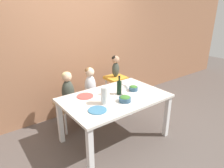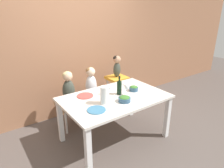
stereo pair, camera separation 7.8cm
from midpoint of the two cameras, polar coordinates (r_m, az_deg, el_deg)
name	(u,v)px [view 1 (the left image)]	position (r m, az deg, el deg)	size (l,w,h in m)	color
ground_plane	(115,138)	(3.37, 0.11, -15.14)	(14.00, 14.00, 0.00)	#564C47
wall_back	(74,44)	(3.83, -11.31, 11.02)	(10.00, 0.06, 2.70)	#9E6B4C
dining_table	(115,102)	(3.03, 0.11, -5.22)	(1.55, 1.00, 0.74)	silver
chair_far_left	(69,107)	(3.53, -12.72, -6.38)	(0.42, 0.42, 0.47)	silver
chair_far_center	(91,100)	(3.70, -6.67, -4.64)	(0.42, 0.42, 0.47)	silver
chair_right_highchair	(116,84)	(3.92, 0.45, -0.07)	(0.36, 0.36, 0.73)	silver
person_child_left	(68,87)	(3.38, -13.21, -0.87)	(0.21, 0.18, 0.55)	#3D4238
person_child_center	(90,82)	(3.56, -6.92, 0.66)	(0.21, 0.18, 0.55)	silver
person_baby_right	(116,64)	(3.80, 0.45, 5.62)	(0.15, 0.15, 0.42)	#3D4238
wine_bottle	(119,87)	(3.04, 1.33, -0.91)	(0.07, 0.07, 0.29)	black
paper_towel_roll	(105,95)	(2.74, -2.80, -3.20)	(0.12, 0.12, 0.25)	white
wine_glass_near	(127,87)	(3.02, 3.51, -0.91)	(0.08, 0.08, 0.17)	white
wine_glass_far	(108,87)	(3.02, -1.82, -0.83)	(0.08, 0.08, 0.17)	white
salad_bowl_large	(125,99)	(2.83, 2.91, -4.22)	(0.17, 0.17, 0.08)	#335675
salad_bowl_small	(133,88)	(3.21, 5.42, -1.17)	(0.14, 0.14, 0.08)	#335675
dinner_plate_front_left	(97,110)	(2.61, -5.06, -7.42)	(0.25, 0.25, 0.01)	teal
dinner_plate_back_left	(85,96)	(3.03, -8.41, -3.45)	(0.25, 0.25, 0.01)	#D14C47
dinner_plate_back_right	(129,84)	(3.49, 4.37, 0.04)	(0.25, 0.25, 0.01)	silver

